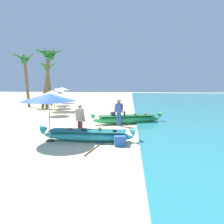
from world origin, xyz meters
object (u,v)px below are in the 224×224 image
palm_tree_tall_inland (47,60)px  palm_tree_mid_cluster (47,69)px  person_vendor_hatted (119,110)px  paddle (96,147)px  boat_cyan_foreground (88,135)px  person_tourist_customer (80,119)px  cooler_box (120,141)px  patio_umbrella_large (49,97)px  boat_green_midground (127,119)px  palm_tree_leaning_seaward (49,59)px  palm_tree_far_behind (24,63)px

palm_tree_tall_inland → palm_tree_mid_cluster: bearing=110.8°
person_vendor_hatted → palm_tree_tall_inland: (-7.01, 7.17, 3.60)m
palm_tree_tall_inland → paddle: 14.02m
boat_cyan_foreground → paddle: boat_cyan_foreground is taller
palm_tree_mid_cluster → person_tourist_customer: bearing=-64.0°
boat_cyan_foreground → cooler_box: size_ratio=9.47×
patio_umbrella_large → boat_green_midground: bearing=52.4°
palm_tree_leaning_seaward → paddle: bearing=-62.7°
palm_tree_tall_inland → cooler_box: bearing=-57.3°
boat_green_midground → palm_tree_tall_inland: 10.77m
patio_umbrella_large → palm_tree_tall_inland: size_ratio=0.42×
boat_green_midground → palm_tree_far_behind: (-10.49, 8.08, 4.17)m
palm_tree_leaning_seaward → palm_tree_far_behind: size_ratio=1.04×
boat_cyan_foreground → palm_tree_far_behind: palm_tree_far_behind is taller
palm_tree_tall_inland → palm_tree_far_behind: 3.42m
patio_umbrella_large → palm_tree_mid_cluster: size_ratio=0.49×
palm_tree_mid_cluster → boat_green_midground: bearing=-48.4°
patio_umbrella_large → palm_tree_mid_cluster: palm_tree_mid_cluster is taller
palm_tree_mid_cluster → paddle: palm_tree_mid_cluster is taller
person_vendor_hatted → palm_tree_mid_cluster: size_ratio=0.35×
palm_tree_leaning_seaward → palm_tree_mid_cluster: bearing=114.0°
person_vendor_hatted → cooler_box: bearing=-86.6°
person_tourist_customer → cooler_box: 2.44m
person_vendor_hatted → palm_tree_leaning_seaward: size_ratio=0.29×
person_tourist_customer → palm_tree_tall_inland: 11.95m
palm_tree_far_behind → cooler_box: palm_tree_far_behind is taller
patio_umbrella_large → palm_tree_tall_inland: palm_tree_tall_inland is taller
palm_tree_tall_inland → palm_tree_far_behind: (-3.00, 1.64, -0.13)m
palm_tree_far_behind → paddle: palm_tree_far_behind is taller
boat_cyan_foreground → palm_tree_far_behind: (-8.77, 12.31, 4.19)m
palm_tree_far_behind → person_tourist_customer: bearing=-54.7°
person_tourist_customer → cooler_box: person_tourist_customer is taller
person_tourist_customer → palm_tree_leaning_seaward: palm_tree_leaning_seaward is taller
person_tourist_customer → paddle: size_ratio=0.93×
person_tourist_customer → palm_tree_leaning_seaward: (-5.30, 10.60, 3.81)m
boat_green_midground → palm_tree_tall_inland: size_ratio=0.80×
palm_tree_mid_cluster → cooler_box: (8.57, -14.77, -3.70)m
palm_tree_tall_inland → palm_tree_mid_cluster: palm_tree_tall_inland is taller
palm_tree_far_behind → cooler_box: bearing=-51.6°
boat_green_midground → paddle: 5.36m
person_vendor_hatted → person_tourist_customer: bearing=-120.8°
patio_umbrella_large → palm_tree_leaning_seaward: bearing=109.8°
boat_green_midground → cooler_box: (-0.22, -4.88, -0.08)m
patio_umbrella_large → palm_tree_tall_inland: bearing=110.6°
boat_green_midground → person_tourist_customer: bearing=-121.3°
boat_cyan_foreground → paddle: 1.15m
patio_umbrella_large → palm_tree_far_behind: size_ratio=0.43×
palm_tree_tall_inland → palm_tree_leaning_seaward: bearing=91.6°
palm_tree_mid_cluster → palm_tree_far_behind: (-1.69, -1.81, 0.55)m
palm_tree_tall_inland → cooler_box: size_ratio=12.17×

